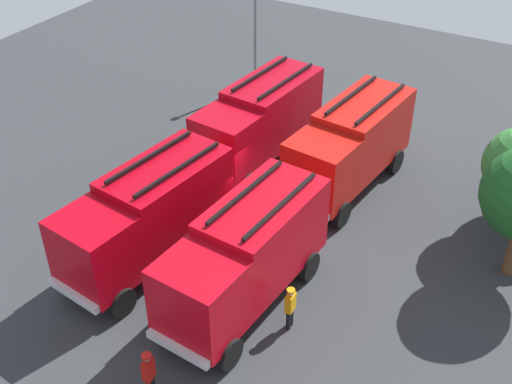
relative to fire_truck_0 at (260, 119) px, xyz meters
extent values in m
plane|color=#2D3033|center=(4.09, 2.17, -2.15)|extent=(48.70, 48.70, 0.00)
cube|color=#AB0615|center=(2.44, -0.22, -0.05)|extent=(2.41, 2.69, 2.60)
cube|color=#8C9EAD|center=(3.48, -0.31, 0.26)|extent=(0.27, 2.12, 1.46)
cube|color=#AB0615|center=(-1.05, 0.09, 0.10)|extent=(5.00, 2.92, 2.90)
cube|color=black|center=(-0.99, 0.78, 1.67)|extent=(4.31, 0.50, 0.12)
cube|color=black|center=(-1.11, -0.59, 1.67)|extent=(4.31, 0.50, 0.12)
cube|color=silver|center=(3.63, -0.33, -1.20)|extent=(0.41, 2.38, 0.28)
cylinder|color=black|center=(2.75, 0.96, -1.60)|extent=(1.13, 0.45, 1.10)
cylinder|color=black|center=(2.53, -1.43, -1.60)|extent=(1.13, 0.45, 1.10)
cylinder|color=black|center=(-2.14, 1.40, -1.60)|extent=(1.13, 0.45, 1.10)
cylinder|color=black|center=(-2.35, -0.99, -1.60)|extent=(1.13, 0.45, 1.10)
cube|color=#AC0411|center=(10.59, -0.30, -0.05)|extent=(2.48, 2.75, 2.60)
cube|color=#8C9EAD|center=(11.64, -0.43, 0.26)|extent=(0.34, 2.12, 1.46)
cube|color=#AC0411|center=(7.12, 0.12, 0.10)|extent=(5.07, 3.06, 2.90)
cube|color=black|center=(7.20, 0.80, 1.67)|extent=(4.30, 0.64, 0.12)
cube|color=black|center=(7.04, -0.56, 1.67)|extent=(4.30, 0.64, 0.12)
cube|color=silver|center=(11.78, -0.45, -1.20)|extent=(0.48, 2.38, 0.28)
cylinder|color=black|center=(10.94, 0.87, -1.60)|extent=(1.13, 0.48, 1.10)
cylinder|color=black|center=(10.65, -1.52, -1.60)|extent=(1.13, 0.48, 1.10)
cylinder|color=black|center=(6.07, 1.46, -1.60)|extent=(1.13, 0.48, 1.10)
cylinder|color=black|center=(5.78, -0.93, -1.60)|extent=(1.13, 0.48, 1.10)
cube|color=#B9140E|center=(2.36, 4.14, -0.05)|extent=(2.45, 2.72, 2.60)
cube|color=#8C9EAD|center=(3.41, 4.03, 0.26)|extent=(0.30, 2.12, 1.46)
cube|color=#B9140E|center=(-1.12, 4.51, 0.10)|extent=(5.04, 2.99, 2.90)
cube|color=black|center=(-1.05, 5.19, 1.67)|extent=(4.31, 0.57, 0.12)
cube|color=black|center=(-1.19, 3.83, 1.67)|extent=(4.31, 0.57, 0.12)
cube|color=silver|center=(3.56, 4.02, -1.20)|extent=(0.45, 2.38, 0.28)
cylinder|color=black|center=(2.69, 5.32, -1.60)|extent=(1.13, 0.46, 1.10)
cylinder|color=black|center=(2.44, 2.93, -1.60)|extent=(1.13, 0.46, 1.10)
cylinder|color=black|center=(-2.19, 5.83, -1.60)|extent=(1.13, 0.46, 1.10)
cylinder|color=black|center=(-2.44, 3.44, -1.60)|extent=(1.13, 0.46, 1.10)
cube|color=#B90713|center=(10.73, 4.01, -0.05)|extent=(2.37, 2.65, 2.60)
cube|color=#8C9EAD|center=(11.77, 3.94, 0.26)|extent=(0.23, 2.13, 1.46)
cube|color=#B90713|center=(7.24, 4.26, 0.10)|extent=(4.97, 2.84, 2.90)
cube|color=black|center=(7.28, 4.95, 1.67)|extent=(4.32, 0.43, 0.12)
cube|color=black|center=(7.19, 3.58, 1.67)|extent=(4.32, 0.43, 0.12)
cube|color=silver|center=(11.92, 3.93, -1.20)|extent=(0.37, 2.38, 0.28)
cylinder|color=black|center=(11.01, 5.19, -1.60)|extent=(1.12, 0.43, 1.10)
cylinder|color=black|center=(10.84, 2.80, -1.60)|extent=(1.12, 0.43, 1.10)
cylinder|color=black|center=(6.12, 5.54, -1.60)|extent=(1.12, 0.43, 1.10)
cylinder|color=black|center=(5.95, 3.15, -1.60)|extent=(1.12, 0.43, 1.10)
cylinder|color=black|center=(13.05, 3.77, -1.73)|extent=(0.16, 0.16, 0.85)
cube|color=#B7140F|center=(13.15, 3.79, -0.93)|extent=(0.46, 0.31, 0.74)
sphere|color=brown|center=(13.15, 3.79, -0.44)|extent=(0.24, 0.24, 0.24)
cylinder|color=#B7140F|center=(13.15, 3.79, -0.35)|extent=(0.30, 0.30, 0.07)
cylinder|color=black|center=(-4.74, 5.52, -1.73)|extent=(0.16, 0.16, 0.84)
cylinder|color=black|center=(-4.60, 5.36, -1.73)|extent=(0.16, 0.16, 0.84)
cube|color=orange|center=(-4.67, 5.44, -0.94)|extent=(0.46, 0.47, 0.73)
sphere|color=brown|center=(-4.67, 5.44, -0.46)|extent=(0.24, 0.24, 0.24)
cylinder|color=orange|center=(-4.67, 5.44, -0.36)|extent=(0.30, 0.30, 0.07)
cylinder|color=black|center=(8.50, 6.07, -1.76)|extent=(0.16, 0.16, 0.78)
cylinder|color=black|center=(8.71, 6.08, -1.76)|extent=(0.16, 0.16, 0.78)
cube|color=orange|center=(8.60, 6.07, -1.03)|extent=(0.43, 0.26, 0.68)
sphere|color=beige|center=(8.60, 6.07, -0.57)|extent=(0.22, 0.22, 0.22)
cylinder|color=orange|center=(8.60, 6.07, -0.49)|extent=(0.28, 0.28, 0.07)
cylinder|color=brown|center=(-0.30, 11.17, -1.23)|extent=(0.37, 0.37, 1.85)
cone|color=#F2600C|center=(2.04, -2.60, -1.84)|extent=(0.43, 0.43, 0.62)
cone|color=#F2600C|center=(2.47, 1.91, -1.78)|extent=(0.52, 0.52, 0.75)
cylinder|color=slate|center=(-6.64, -4.07, 0.68)|extent=(0.16, 0.16, 5.66)
camera|label=1|loc=(22.09, 12.56, 13.95)|focal=44.82mm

